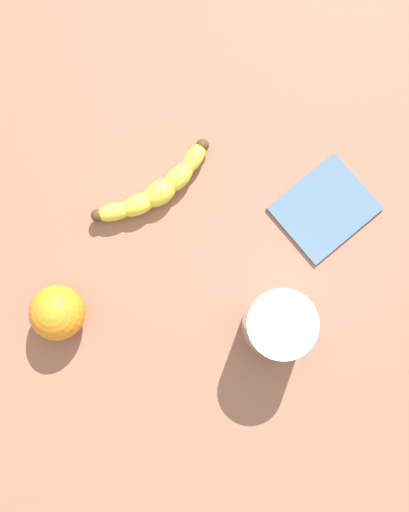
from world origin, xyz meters
The scene contains 5 objects.
wooden_tabletop centered at (0.00, 0.00, 1.50)cm, with size 120.00×120.00×3.00cm, color #94614B.
banana centered at (16.08, -5.44, 4.77)cm, with size 7.80×19.97×3.54cm.
smoothie_glass centered at (-9.69, -2.32, 8.05)cm, with size 9.25×9.25×10.46cm.
orange_fruit centered at (13.70, 16.84, 6.85)cm, with size 7.71×7.71×7.71cm, color orange.
folded_napkin centered at (-3.79, -20.30, 3.30)cm, with size 11.05×13.26×0.60cm, color slate.
Camera 1 is at (-3.51, 5.60, 86.94)cm, focal length 40.70 mm.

